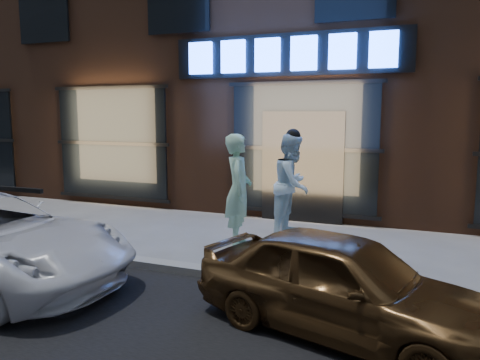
# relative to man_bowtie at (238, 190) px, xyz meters

# --- Properties ---
(ground) EXTENTS (90.00, 90.00, 0.00)m
(ground) POSITION_rel_man_bowtie_xyz_m (0.60, -1.70, -1.00)
(ground) COLOR slate
(ground) RESTS_ON ground
(curb) EXTENTS (60.00, 0.25, 0.12)m
(curb) POSITION_rel_man_bowtie_xyz_m (0.60, -1.70, -0.94)
(curb) COLOR gray
(curb) RESTS_ON ground
(storefront_building) EXTENTS (30.20, 8.28, 10.30)m
(storefront_building) POSITION_rel_man_bowtie_xyz_m (0.60, 6.29, 4.15)
(storefront_building) COLOR #54301E
(storefront_building) RESTS_ON ground
(man_bowtie) EXTENTS (0.71, 0.85, 2.00)m
(man_bowtie) POSITION_rel_man_bowtie_xyz_m (0.00, 0.00, 0.00)
(man_bowtie) COLOR #A0D2BD
(man_bowtie) RESTS_ON ground
(man_cap) EXTENTS (0.83, 1.02, 1.97)m
(man_cap) POSITION_rel_man_bowtie_xyz_m (0.68, 1.15, -0.02)
(man_cap) COLOR silver
(man_cap) RESTS_ON ground
(gold_sedan) EXTENTS (3.50, 2.16, 1.11)m
(gold_sedan) POSITION_rel_man_bowtie_xyz_m (2.32, -2.78, -0.45)
(gold_sedan) COLOR brown
(gold_sedan) RESTS_ON ground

